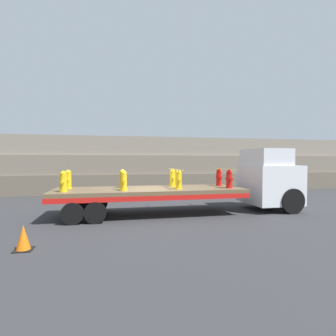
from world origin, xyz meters
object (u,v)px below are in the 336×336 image
object	(u,v)px
fire_hydrant_yellow_near_1	(124,181)
fire_hydrant_red_near_3	(229,179)
traffic_cone	(23,238)
fire_hydrant_yellow_near_0	(63,182)
fire_hydrant_yellow_far_1	(123,179)
fire_hydrant_yellow_far_2	(173,178)
fire_hydrant_yellow_far_0	(68,180)
fire_hydrant_red_far_3	(219,177)
truck_cab	(270,179)
fire_hydrant_yellow_near_2	(179,180)
flatbed_trailer	(139,193)

from	to	relation	value
fire_hydrant_yellow_near_1	fire_hydrant_red_near_3	distance (m)	4.62
fire_hydrant_yellow_near_1	traffic_cone	world-z (taller)	fire_hydrant_yellow_near_1
fire_hydrant_yellow_near_0	fire_hydrant_yellow_far_1	xyz separation A→B (m)	(2.31, 1.14, 0.00)
fire_hydrant_yellow_far_2	fire_hydrant_red_near_3	distance (m)	2.57
fire_hydrant_yellow_far_0	fire_hydrant_red_far_3	size ratio (longest dim) A/B	1.00
fire_hydrant_yellow_far_1	fire_hydrant_red_near_3	bearing A→B (deg)	-13.80
fire_hydrant_red_near_3	fire_hydrant_yellow_far_1	bearing A→B (deg)	166.20
fire_hydrant_yellow_far_1	traffic_cone	xyz separation A→B (m)	(-2.75, -4.42, -1.22)
fire_hydrant_red_far_3	fire_hydrant_red_near_3	bearing A→B (deg)	-90.00
fire_hydrant_yellow_far_2	traffic_cone	xyz separation A→B (m)	(-5.06, -4.42, -1.22)
fire_hydrant_yellow_far_2	truck_cab	bearing A→B (deg)	-6.85
fire_hydrant_yellow_near_1	fire_hydrant_red_far_3	world-z (taller)	same
fire_hydrant_red_near_3	fire_hydrant_yellow_near_0	bearing A→B (deg)	180.00
fire_hydrant_yellow_far_0	fire_hydrant_yellow_far_1	distance (m)	2.31
truck_cab	fire_hydrant_yellow_near_1	xyz separation A→B (m)	(-7.04, -0.57, 0.08)
fire_hydrant_yellow_near_2	fire_hydrant_yellow_far_0	bearing A→B (deg)	166.20
fire_hydrant_yellow_near_1	fire_hydrant_yellow_far_2	world-z (taller)	same
truck_cab	fire_hydrant_yellow_near_2	xyz separation A→B (m)	(-4.72, -0.57, 0.08)
fire_hydrant_yellow_far_0	fire_hydrant_yellow_far_2	distance (m)	4.62
fire_hydrant_yellow_far_1	fire_hydrant_yellow_near_2	world-z (taller)	same
flatbed_trailer	fire_hydrant_yellow_far_2	xyz separation A→B (m)	(1.64, 0.57, 0.61)
fire_hydrant_yellow_far_0	fire_hydrant_yellow_near_1	size ratio (longest dim) A/B	1.00
truck_cab	traffic_cone	distance (m)	10.58
flatbed_trailer	fire_hydrant_yellow_far_2	size ratio (longest dim) A/B	9.98
fire_hydrant_yellow_near_2	fire_hydrant_yellow_near_1	bearing A→B (deg)	180.00
flatbed_trailer	truck_cab	bearing A→B (deg)	0.00
fire_hydrant_yellow_far_0	truck_cab	bearing A→B (deg)	-3.48
truck_cab	fire_hydrant_red_far_3	world-z (taller)	truck_cab
flatbed_trailer	fire_hydrant_red_near_3	bearing A→B (deg)	-8.18
fire_hydrant_yellow_far_0	fire_hydrant_yellow_far_2	bearing A→B (deg)	0.00
fire_hydrant_yellow_far_1	traffic_cone	bearing A→B (deg)	-121.91
fire_hydrant_yellow_near_1	traffic_cone	distance (m)	4.45
fire_hydrant_yellow_far_2	fire_hydrant_red_near_3	size ratio (longest dim) A/B	1.00
fire_hydrant_yellow_far_1	fire_hydrant_yellow_near_0	bearing A→B (deg)	-153.83
fire_hydrant_yellow_far_1	traffic_cone	size ratio (longest dim) A/B	1.22
truck_cab	fire_hydrant_yellow_near_0	bearing A→B (deg)	-176.52
fire_hydrant_yellow_far_1	fire_hydrant_yellow_far_2	bearing A→B (deg)	0.00
fire_hydrant_red_near_3	truck_cab	bearing A→B (deg)	13.24
fire_hydrant_yellow_near_2	traffic_cone	distance (m)	6.15
fire_hydrant_yellow_near_1	fire_hydrant_yellow_near_2	world-z (taller)	same
fire_hydrant_yellow_near_2	fire_hydrant_red_near_3	distance (m)	2.31
fire_hydrant_yellow_near_0	fire_hydrant_red_near_3	size ratio (longest dim) A/B	1.00
fire_hydrant_yellow_near_2	traffic_cone	size ratio (longest dim) A/B	1.22
flatbed_trailer	fire_hydrant_yellow_near_2	xyz separation A→B (m)	(1.64, -0.57, 0.61)
traffic_cone	fire_hydrant_yellow_far_0	bearing A→B (deg)	84.32
fire_hydrant_yellow_near_0	fire_hydrant_yellow_far_1	distance (m)	2.57
fire_hydrant_yellow_near_2	fire_hydrant_yellow_far_2	xyz separation A→B (m)	(0.00, 1.14, 0.00)
fire_hydrant_yellow_far_2	fire_hydrant_yellow_far_1	bearing A→B (deg)	180.00
fire_hydrant_red_far_3	flatbed_trailer	bearing A→B (deg)	-171.82
fire_hydrant_red_near_3	traffic_cone	distance (m)	8.16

